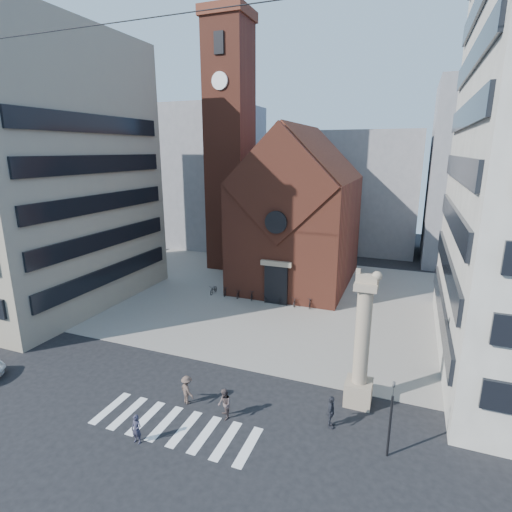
% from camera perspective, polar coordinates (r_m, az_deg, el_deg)
% --- Properties ---
extents(ground, '(120.00, 120.00, 0.00)m').
position_cam_1_polar(ground, '(27.46, -9.04, -19.00)').
color(ground, black).
rests_on(ground, ground).
extents(piazza, '(46.00, 30.00, 0.05)m').
position_cam_1_polar(piazza, '(43.06, 3.74, -5.82)').
color(piazza, gray).
rests_on(piazza, ground).
extents(zebra_crossing, '(10.20, 3.20, 0.01)m').
position_cam_1_polar(zebra_crossing, '(25.16, -11.56, -22.69)').
color(zebra_crossing, white).
rests_on(zebra_crossing, ground).
extents(church, '(12.00, 16.65, 18.00)m').
position_cam_1_polar(church, '(46.66, 6.16, 5.87)').
color(church, brown).
rests_on(church, ground).
extents(campanile, '(5.50, 5.50, 31.20)m').
position_cam_1_polar(campanile, '(52.30, -3.72, 15.41)').
color(campanile, brown).
rests_on(campanile, ground).
extents(building_left, '(18.00, 20.00, 26.00)m').
position_cam_1_polar(building_left, '(46.54, -29.91, 10.21)').
color(building_left, gray).
rests_on(building_left, ground).
extents(bg_block_left, '(16.00, 14.00, 22.00)m').
position_cam_1_polar(bg_block_left, '(67.65, -7.14, 11.19)').
color(bg_block_left, gray).
rests_on(bg_block_left, ground).
extents(bg_block_mid, '(14.00, 12.00, 18.00)m').
position_cam_1_polar(bg_block_mid, '(65.05, 16.07, 8.82)').
color(bg_block_mid, gray).
rests_on(bg_block_mid, ground).
extents(bg_block_right, '(16.00, 14.00, 24.00)m').
position_cam_1_polar(bg_block_right, '(62.39, 30.97, 9.85)').
color(bg_block_right, gray).
rests_on(bg_block_right, ground).
extents(lion_column, '(1.63, 1.60, 8.68)m').
position_cam_1_polar(lion_column, '(25.45, 14.82, -13.20)').
color(lion_column, tan).
rests_on(lion_column, ground).
extents(traffic_light, '(0.13, 0.16, 4.30)m').
position_cam_1_polar(traffic_light, '(22.56, 18.68, -21.00)').
color(traffic_light, black).
rests_on(traffic_light, ground).
extents(pedestrian_0, '(0.62, 0.42, 1.66)m').
position_cam_1_polar(pedestrian_0, '(24.05, -16.70, -22.61)').
color(pedestrian_0, '#2B2A3A').
rests_on(pedestrian_0, ground).
extents(pedestrian_1, '(1.11, 1.14, 1.86)m').
position_cam_1_polar(pedestrian_1, '(24.82, -4.53, -20.35)').
color(pedestrian_1, '#4E403F').
rests_on(pedestrian_1, ground).
extents(pedestrian_2, '(0.56, 1.17, 1.94)m').
position_cam_1_polar(pedestrian_2, '(24.47, 10.62, -21.04)').
color(pedestrian_2, '#292A31').
rests_on(pedestrian_2, ground).
extents(pedestrian_3, '(1.37, 1.17, 1.85)m').
position_cam_1_polar(pedestrian_3, '(26.29, -9.83, -18.32)').
color(pedestrian_3, '#4E3C34').
rests_on(pedestrian_3, ground).
extents(scooter_0, '(0.76, 1.84, 0.94)m').
position_cam_1_polar(scooter_0, '(43.97, -6.06, -4.74)').
color(scooter_0, black).
rests_on(scooter_0, piazza).
extents(scooter_1, '(0.62, 1.77, 1.05)m').
position_cam_1_polar(scooter_1, '(43.30, -4.24, -4.94)').
color(scooter_1, black).
rests_on(scooter_1, piazza).
extents(scooter_2, '(0.76, 1.84, 0.94)m').
position_cam_1_polar(scooter_2, '(42.72, -2.36, -5.27)').
color(scooter_2, black).
rests_on(scooter_2, piazza).
extents(scooter_3, '(0.62, 1.77, 1.05)m').
position_cam_1_polar(scooter_3, '(42.14, -0.42, -5.47)').
color(scooter_3, black).
rests_on(scooter_3, piazza).
extents(scooter_4, '(0.76, 1.84, 0.94)m').
position_cam_1_polar(scooter_4, '(41.65, 1.56, -5.80)').
color(scooter_4, black).
rests_on(scooter_4, piazza).
extents(scooter_5, '(0.62, 1.77, 1.05)m').
position_cam_1_polar(scooter_5, '(41.17, 3.60, -5.99)').
color(scooter_5, black).
rests_on(scooter_5, piazza).
extents(scooter_6, '(0.76, 1.84, 0.94)m').
position_cam_1_polar(scooter_6, '(40.79, 5.67, -6.33)').
color(scooter_6, black).
rests_on(scooter_6, piazza).
extents(scooter_7, '(0.62, 1.77, 1.05)m').
position_cam_1_polar(scooter_7, '(40.42, 7.79, -6.52)').
color(scooter_7, black).
rests_on(scooter_7, piazza).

